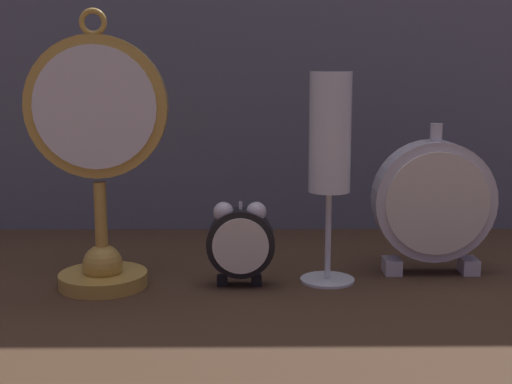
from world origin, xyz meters
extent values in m
plane|color=#422D1E|center=(0.00, 0.00, 0.00)|extent=(4.00, 4.00, 0.00)
cylinder|color=gold|center=(-0.17, 0.04, 0.01)|extent=(0.10, 0.10, 0.02)
sphere|color=gold|center=(-0.17, 0.04, 0.03)|extent=(0.04, 0.04, 0.04)
cylinder|color=gold|center=(-0.17, 0.04, 0.07)|extent=(0.01, 0.01, 0.10)
cylinder|color=gold|center=(-0.17, 0.04, 0.20)|extent=(0.16, 0.02, 0.16)
cylinder|color=silver|center=(-0.17, 0.03, 0.20)|extent=(0.13, 0.00, 0.13)
torus|color=gold|center=(-0.17, 0.04, 0.29)|extent=(0.03, 0.01, 0.03)
cube|color=black|center=(-0.04, 0.04, 0.01)|extent=(0.01, 0.01, 0.01)
cube|color=black|center=(0.00, 0.04, 0.01)|extent=(0.01, 0.01, 0.01)
cylinder|color=black|center=(-0.02, 0.04, 0.05)|extent=(0.08, 0.03, 0.08)
cylinder|color=silver|center=(-0.02, 0.03, 0.05)|extent=(0.06, 0.00, 0.06)
sphere|color=silver|center=(-0.04, 0.04, 0.09)|extent=(0.02, 0.02, 0.02)
sphere|color=silver|center=(0.00, 0.04, 0.09)|extent=(0.02, 0.02, 0.02)
cylinder|color=silver|center=(-0.02, 0.04, 0.09)|extent=(0.00, 0.00, 0.01)
cube|color=silver|center=(0.16, 0.09, 0.01)|extent=(0.02, 0.03, 0.02)
cube|color=silver|center=(0.26, 0.09, 0.01)|extent=(0.02, 0.03, 0.02)
cylinder|color=silver|center=(0.21, 0.09, 0.09)|extent=(0.14, 0.04, 0.14)
cylinder|color=silver|center=(0.21, 0.07, 0.09)|extent=(0.12, 0.00, 0.12)
cylinder|color=silver|center=(0.21, 0.09, 0.17)|extent=(0.01, 0.01, 0.02)
cylinder|color=silver|center=(0.08, 0.06, 0.00)|extent=(0.06, 0.06, 0.01)
cylinder|color=silver|center=(0.08, 0.06, 0.06)|extent=(0.01, 0.01, 0.10)
cylinder|color=white|center=(0.08, 0.06, 0.17)|extent=(0.05, 0.05, 0.14)
cylinder|color=beige|center=(0.08, 0.06, 0.15)|extent=(0.04, 0.04, 0.09)
camera|label=1|loc=(-0.01, -0.74, 0.25)|focal=50.00mm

